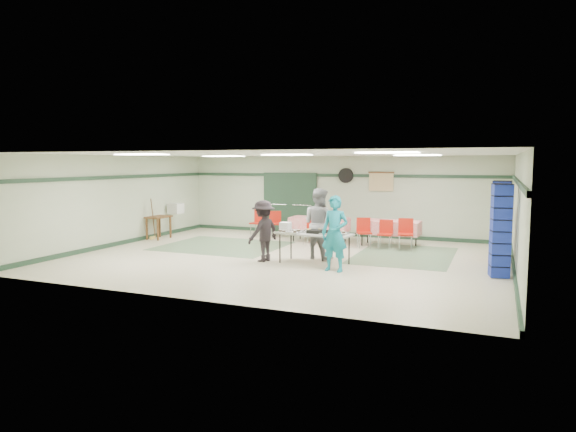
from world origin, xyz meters
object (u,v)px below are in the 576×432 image
at_px(crate_stack_blue_b, 501,225).
at_px(printer_table, 159,220).
at_px(chair_a, 386,231).
at_px(chair_loose_b, 259,220).
at_px(serving_table, 314,235).
at_px(crate_stack_red, 500,235).
at_px(volunteer_dark, 263,231).
at_px(chair_d, 311,228).
at_px(volunteer_grey, 319,224).
at_px(chair_b, 364,229).
at_px(dining_table_a, 389,227).
at_px(chair_c, 406,231).
at_px(chair_loose_a, 275,221).
at_px(volunteer_teal, 335,234).
at_px(broom, 153,219).
at_px(office_printer, 176,208).
at_px(crate_stack_blue_a, 501,231).
at_px(dining_table_b, 319,224).

relative_size(crate_stack_blue_b, printer_table, 2.48).
bearing_deg(chair_a, chair_loose_b, 167.56).
bearing_deg(serving_table, crate_stack_red, 31.63).
bearing_deg(serving_table, volunteer_dark, -165.91).
bearing_deg(chair_d, volunteer_grey, -59.01).
relative_size(volunteer_dark, chair_b, 1.77).
xyz_separation_m(dining_table_a, chair_loose_b, (-4.46, 0.29, -0.02)).
bearing_deg(chair_c, chair_b, 170.75).
distance_m(chair_loose_a, crate_stack_red, 7.21).
relative_size(volunteer_teal, chair_b, 2.00).
relative_size(chair_b, chair_d, 1.10).
bearing_deg(printer_table, chair_loose_b, 31.74).
height_order(serving_table, dining_table_a, dining_table_a).
relative_size(volunteer_grey, chair_a, 2.18).
relative_size(volunteer_teal, chair_d, 2.20).
bearing_deg(serving_table, broom, 169.40).
height_order(volunteer_teal, chair_loose_b, volunteer_teal).
distance_m(serving_table, volunteer_dark, 1.31).
distance_m(volunteer_grey, chair_d, 2.43).
xyz_separation_m(serving_table, crate_stack_blue_b, (4.23, 1.18, 0.32)).
relative_size(volunteer_teal, office_printer, 3.99).
relative_size(dining_table_a, chair_loose_b, 2.02).
distance_m(chair_loose_b, crate_stack_blue_a, 8.33).
relative_size(volunteer_dark, dining_table_a, 0.85).
height_order(chair_c, chair_d, chair_c).
xyz_separation_m(volunteer_grey, chair_loose_a, (-2.65, 3.22, -0.39)).
distance_m(chair_b, crate_stack_blue_b, 4.07).
relative_size(serving_table, broom, 1.46).
distance_m(chair_loose_b, crate_stack_red, 7.69).
height_order(chair_c, broom, broom).
xyz_separation_m(chair_b, chair_loose_a, (-3.29, 1.04, -0.01)).
height_order(chair_loose_a, crate_stack_blue_b, crate_stack_blue_b).
distance_m(chair_c, printer_table, 7.88).
relative_size(chair_loose_a, office_printer, 1.96).
height_order(volunteer_grey, chair_loose_b, volunteer_grey).
height_order(crate_stack_blue_a, office_printer, crate_stack_blue_a).
bearing_deg(chair_loose_b, chair_d, -18.99).
bearing_deg(crate_stack_blue_b, chair_c, 146.20).
relative_size(volunteer_dark, dining_table_b, 0.84).
height_order(serving_table, crate_stack_blue_b, crate_stack_blue_b).
distance_m(crate_stack_red, office_printer, 10.34).
bearing_deg(crate_stack_blue_a, chair_loose_b, 154.66).
bearing_deg(crate_stack_blue_b, chair_loose_b, 161.56).
relative_size(volunteer_grey, chair_d, 2.31).
bearing_deg(dining_table_a, volunteer_grey, -111.86).
height_order(serving_table, chair_loose_b, chair_loose_b).
bearing_deg(crate_stack_blue_b, chair_loose_a, 158.91).
relative_size(dining_table_b, crate_stack_blue_a, 0.90).
relative_size(chair_d, crate_stack_red, 0.59).
bearing_deg(chair_a, printer_table, -174.68).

